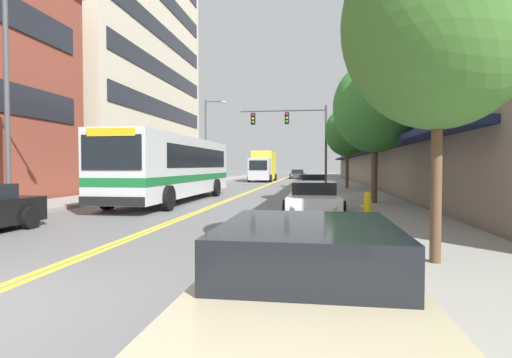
{
  "coord_description": "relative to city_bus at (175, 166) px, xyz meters",
  "views": [
    {
      "loc": [
        4.47,
        -4.04,
        1.75
      ],
      "look_at": [
        -0.37,
        27.92,
        0.7
      ],
      "focal_mm": 28.0,
      "sensor_mm": 36.0,
      "label": 1
    }
  ],
  "objects": [
    {
      "name": "street_tree_right_far",
      "position": [
        9.21,
        10.74,
        2.47
      ],
      "size": [
        3.26,
        3.26,
        5.91
      ],
      "color": "brown",
      "rests_on": "sidewalk_right"
    },
    {
      "name": "car_beige_parked_right_foreground",
      "position": [
        6.92,
        -15.72,
        -1.17
      ],
      "size": [
        2.01,
        4.42,
        1.25
      ],
      "color": "#BCAD89",
      "rests_on": "ground_plane"
    },
    {
      "name": "car_white_parked_right_far",
      "position": [
        6.92,
        -4.62,
        -1.2
      ],
      "size": [
        2.01,
        4.8,
        1.18
      ],
      "color": "white",
      "rests_on": "ground_plane"
    },
    {
      "name": "fire_hydrant",
      "position": [
        8.46,
        -7.22,
        -1.2
      ],
      "size": [
        0.3,
        0.22,
        0.87
      ],
      "color": "yellow",
      "rests_on": "sidewalk_right"
    },
    {
      "name": "centre_line",
      "position": [
        2.52,
        21.91,
        -1.76
      ],
      "size": [
        0.34,
        106.0,
        0.01
      ],
      "color": "yellow",
      "rests_on": "ground_plane"
    },
    {
      "name": "street_tree_right_near",
      "position": [
        8.97,
        -12.1,
        2.34
      ],
      "size": [
        3.18,
        3.18,
        5.73
      ],
      "color": "brown",
      "rests_on": "sidewalk_right"
    },
    {
      "name": "car_red_parked_left_near",
      "position": [
        -1.87,
        13.11,
        -1.11
      ],
      "size": [
        2.04,
        4.25,
        1.39
      ],
      "color": "maroon",
      "rests_on": "ground_plane"
    },
    {
      "name": "street_tree_right_mid",
      "position": [
        9.52,
        -0.95,
        2.58
      ],
      "size": [
        3.65,
        3.65,
        6.23
      ],
      "color": "brown",
      "rests_on": "sidewalk_right"
    },
    {
      "name": "city_bus",
      "position": [
        0.0,
        0.0,
        0.0
      ],
      "size": [
        2.82,
        12.42,
        3.11
      ],
      "color": "silver",
      "rests_on": "ground_plane"
    },
    {
      "name": "street_lamp_left_near",
      "position": [
        -2.52,
        -7.69,
        3.24
      ],
      "size": [
        2.11,
        0.28,
        8.52
      ],
      "color": "#47474C",
      "rests_on": "ground_plane"
    },
    {
      "name": "ground_plane",
      "position": [
        2.52,
        21.91,
        -1.76
      ],
      "size": [
        240.0,
        240.0,
        0.0
      ],
      "primitive_type": "plane",
      "color": "slate"
    },
    {
      "name": "car_dark_grey_moving_lead",
      "position": [
        4.39,
        37.25,
        -1.18
      ],
      "size": [
        2.15,
        4.63,
        1.26
      ],
      "color": "#38383D",
      "rests_on": "ground_plane"
    },
    {
      "name": "office_tower_left",
      "position": [
        -12.34,
        14.6,
        11.59
      ],
      "size": [
        12.08,
        21.07,
        26.7
      ],
      "color": "beige",
      "rests_on": "ground_plane"
    },
    {
      "name": "traffic_signal_mast",
      "position": [
        5.37,
        12.48,
        2.88
      ],
      "size": [
        6.86,
        0.38,
        6.47
      ],
      "color": "#47474C",
      "rests_on": "ground_plane"
    },
    {
      "name": "sidewalk_left",
      "position": [
        -4.54,
        21.91,
        -1.7
      ],
      "size": [
        3.12,
        106.0,
        0.13
      ],
      "color": "gray",
      "rests_on": "ground_plane"
    },
    {
      "name": "sidewalk_right",
      "position": [
        9.58,
        21.91,
        -1.7
      ],
      "size": [
        3.12,
        106.0,
        0.13
      ],
      "color": "gray",
      "rests_on": "ground_plane"
    },
    {
      "name": "box_truck",
      "position": [
        0.95,
        26.15,
        -0.04
      ],
      "size": [
        2.58,
        7.36,
        3.45
      ],
      "color": "#B7B7BC",
      "rests_on": "ground_plane"
    },
    {
      "name": "storefront_row_right",
      "position": [
        15.37,
        21.91,
        2.82
      ],
      "size": [
        9.1,
        68.0,
        9.18
      ],
      "color": "gray",
      "rests_on": "ground_plane"
    },
    {
      "name": "street_lamp_left_far",
      "position": [
        -2.52,
        15.43,
        2.75
      ],
      "size": [
        1.96,
        0.28,
        7.62
      ],
      "color": "#47474C",
      "rests_on": "ground_plane"
    },
    {
      "name": "car_charcoal_parked_right_mid",
      "position": [
        6.79,
        7.59,
        -1.2
      ],
      "size": [
        2.03,
        4.18,
        1.2
      ],
      "color": "#232328",
      "rests_on": "ground_plane"
    }
  ]
}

